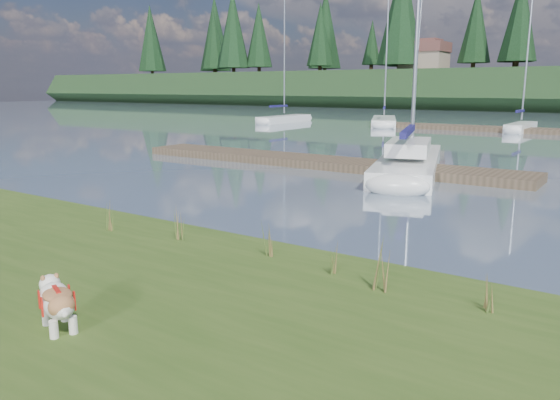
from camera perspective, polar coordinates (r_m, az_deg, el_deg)
The scene contains 19 objects.
ground at distance 39.70m, azimuth 24.76°, elevation 6.39°, with size 200.00×200.00×0.00m, color slate.
bulldog at distance 6.60m, azimuth -22.25°, elevation -9.71°, with size 0.88×0.58×0.52m.
sailboat_main at distance 20.65m, azimuth 13.51°, elevation 4.30°, with size 4.56×9.69×13.68m.
dock_near at distance 21.12m, azimuth 3.79°, elevation 4.02°, with size 16.00×2.00×0.30m, color #4C3D2C.
sailboat_bg_0 at distance 47.10m, azimuth 0.88°, elevation 8.54°, with size 1.46×7.19×10.51m.
sailboat_bg_1 at distance 45.13m, azimuth 10.81°, elevation 8.19°, with size 5.06×8.77×13.04m.
sailboat_bg_2 at distance 41.10m, azimuth 24.01°, elevation 7.07°, with size 1.21×5.73×8.85m.
weed_0 at distance 9.73m, azimuth -10.45°, elevation -2.64°, with size 0.17×0.14×0.61m.
weed_1 at distance 8.64m, azimuth -1.20°, elevation -4.40°, with size 0.17×0.14×0.57m.
weed_2 at distance 7.33m, azimuth 10.75°, elevation -6.97°, with size 0.17×0.14×0.75m.
weed_3 at distance 10.67m, azimuth -17.51°, elevation -1.75°, with size 0.17×0.14×0.59m.
weed_4 at distance 7.93m, azimuth 5.55°, elevation -6.16°, with size 0.17×0.14×0.50m.
weed_5 at distance 7.08m, azimuth 21.12°, elevation -9.01°, with size 0.17×0.14×0.54m.
mud_lip at distance 10.37m, azimuth -7.09°, elevation -4.69°, with size 60.00×0.50×0.14m, color #33281C.
conifer_0 at distance 98.34m, azimuth -4.93°, elevation 17.38°, with size 5.72×5.72×14.15m.
conifer_1 at distance 92.99m, azimuth 4.24°, elevation 16.87°, with size 4.40×4.40×11.30m.
conifer_2 at distance 83.93m, azimuth 12.56°, elevation 18.74°, with size 6.60×6.60×16.05m.
conifer_3 at distance 83.18m, azimuth 23.65°, elevation 16.88°, with size 4.84×4.84×12.25m.
house_0 at distance 84.16m, azimuth 14.84°, elevation 14.35°, with size 6.30×5.30×4.65m.
Camera 1 is at (6.61, -9.03, 3.00)m, focal length 35.00 mm.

